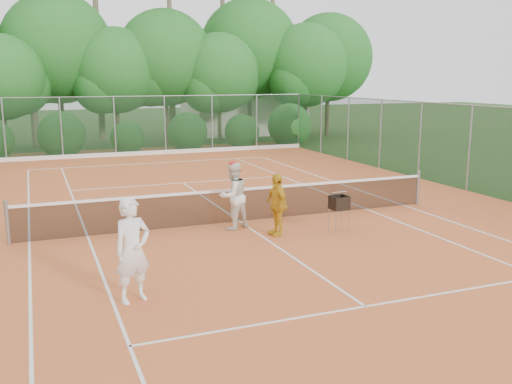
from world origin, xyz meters
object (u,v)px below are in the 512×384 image
at_px(player_center_grp, 233,196).
at_px(ball_hopper, 339,203).
at_px(player_white, 133,250).
at_px(player_yellow, 277,204).

xyz_separation_m(player_center_grp, ball_hopper, (2.46, -1.29, -0.14)).
distance_m(player_white, ball_hopper, 6.39).
relative_size(player_center_grp, player_yellow, 1.14).
bearing_deg(player_yellow, player_center_grp, -145.22).
relative_size(player_center_grp, ball_hopper, 1.91).
relative_size(player_yellow, ball_hopper, 1.67).
xyz_separation_m(player_white, player_yellow, (4.13, 3.07, -0.15)).
bearing_deg(player_center_grp, player_white, -129.22).
xyz_separation_m(player_white, player_center_grp, (3.31, 4.05, -0.05)).
bearing_deg(player_center_grp, ball_hopper, -27.66).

